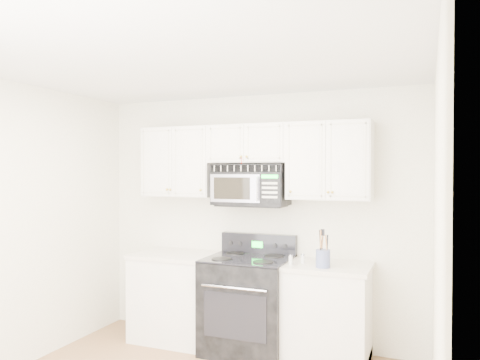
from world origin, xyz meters
The scene contains 9 objects.
room centered at (0.00, 0.00, 1.30)m, with size 3.51×3.51×2.61m.
base_cabinet_left centered at (-0.80, 1.44, 0.43)m, with size 0.86×0.65×0.92m.
base_cabinet_right centered at (0.80, 1.44, 0.43)m, with size 0.86×0.65×0.92m.
range centered at (0.05, 1.41, 0.48)m, with size 0.82×0.74×1.14m.
upper_cabinets centered at (0.00, 1.58, 1.93)m, with size 2.44×0.37×0.75m.
microwave centered at (0.02, 1.56, 1.66)m, with size 0.76×0.43×0.42m.
utensil_crock centered at (0.82, 1.28, 1.01)m, with size 0.13×0.13×0.34m.
shaker_salt centered at (0.51, 1.30, 0.97)m, with size 0.04×0.04×0.09m.
shaker_pepper centered at (0.60, 1.40, 0.96)m, with size 0.04×0.04×0.09m.
Camera 1 is at (1.70, -2.92, 1.79)m, focal length 35.00 mm.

